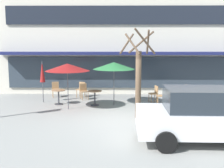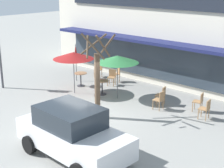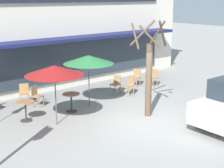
{
  "view_description": "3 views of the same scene",
  "coord_description": "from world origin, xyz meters",
  "px_view_note": "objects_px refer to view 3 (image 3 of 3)",
  "views": [
    {
      "loc": [
        -0.4,
        -11.27,
        3.17
      ],
      "look_at": [
        -0.55,
        3.13,
        1.04
      ],
      "focal_mm": 45.0,
      "sensor_mm": 36.0,
      "label": 1
    },
    {
      "loc": [
        10.41,
        -9.39,
        5.83
      ],
      "look_at": [
        -0.43,
        2.4,
        0.85
      ],
      "focal_mm": 55.0,
      "sensor_mm": 36.0,
      "label": 2
    },
    {
      "loc": [
        -8.8,
        -8.35,
        4.54
      ],
      "look_at": [
        0.71,
        2.68,
        0.81
      ],
      "focal_mm": 55.0,
      "sensor_mm": 36.0,
      "label": 3
    }
  ],
  "objects_px": {
    "cafe_chair_0": "(136,76)",
    "cafe_chair_4": "(36,95)",
    "cafe_table_near_wall": "(71,100)",
    "patio_umbrella_cream_folded": "(55,70)",
    "cafe_chair_2": "(130,84)",
    "cafe_chair_3": "(154,76)",
    "patio_umbrella_green_folded": "(89,59)",
    "street_tree": "(149,72)",
    "cafe_chair_1": "(116,83)",
    "cafe_table_streetside": "(25,108)",
    "cafe_chair_5": "(24,92)"
  },
  "relations": [
    {
      "from": "cafe_table_near_wall",
      "to": "street_tree",
      "type": "relative_size",
      "value": 0.2
    },
    {
      "from": "cafe_chair_2",
      "to": "cafe_chair_5",
      "type": "height_order",
      "value": "same"
    },
    {
      "from": "patio_umbrella_green_folded",
      "to": "cafe_chair_1",
      "type": "xyz_separation_m",
      "value": [
        2.17,
        0.74,
        -1.5
      ]
    },
    {
      "from": "cafe_table_streetside",
      "to": "cafe_chair_1",
      "type": "relative_size",
      "value": 0.85
    },
    {
      "from": "cafe_table_streetside",
      "to": "street_tree",
      "type": "bearing_deg",
      "value": -33.39
    },
    {
      "from": "cafe_table_near_wall",
      "to": "cafe_chair_0",
      "type": "xyz_separation_m",
      "value": [
        4.9,
        1.24,
        0.01
      ]
    },
    {
      "from": "cafe_table_near_wall",
      "to": "cafe_table_streetside",
      "type": "distance_m",
      "value": 1.91
    },
    {
      "from": "patio_umbrella_cream_folded",
      "to": "cafe_table_streetside",
      "type": "bearing_deg",
      "value": 122.28
    },
    {
      "from": "cafe_table_near_wall",
      "to": "cafe_chair_3",
      "type": "distance_m",
      "value": 5.59
    },
    {
      "from": "patio_umbrella_cream_folded",
      "to": "cafe_chair_0",
      "type": "height_order",
      "value": "patio_umbrella_cream_folded"
    },
    {
      "from": "cafe_chair_1",
      "to": "cafe_chair_4",
      "type": "distance_m",
      "value": 3.94
    },
    {
      "from": "cafe_chair_0",
      "to": "street_tree",
      "type": "relative_size",
      "value": 0.24
    },
    {
      "from": "patio_umbrella_green_folded",
      "to": "cafe_chair_3",
      "type": "bearing_deg",
      "value": 6.57
    },
    {
      "from": "cafe_chair_0",
      "to": "cafe_chair_3",
      "type": "xyz_separation_m",
      "value": [
        0.65,
        -0.62,
        0.0
      ]
    },
    {
      "from": "patio_umbrella_green_folded",
      "to": "cafe_chair_4",
      "type": "bearing_deg",
      "value": 139.67
    },
    {
      "from": "cafe_table_near_wall",
      "to": "patio_umbrella_cream_folded",
      "type": "relative_size",
      "value": 0.35
    },
    {
      "from": "patio_umbrella_green_folded",
      "to": "cafe_chair_0",
      "type": "distance_m",
      "value": 4.36
    },
    {
      "from": "cafe_chair_5",
      "to": "street_tree",
      "type": "relative_size",
      "value": 0.24
    },
    {
      "from": "cafe_chair_3",
      "to": "cafe_chair_5",
      "type": "xyz_separation_m",
      "value": [
        -6.5,
        1.57,
        0.0
      ]
    },
    {
      "from": "cafe_chair_4",
      "to": "cafe_table_near_wall",
      "type": "bearing_deg",
      "value": -64.62
    },
    {
      "from": "cafe_table_streetside",
      "to": "cafe_chair_4",
      "type": "height_order",
      "value": "cafe_chair_4"
    },
    {
      "from": "patio_umbrella_cream_folded",
      "to": "cafe_chair_4",
      "type": "relative_size",
      "value": 2.47
    },
    {
      "from": "cafe_chair_2",
      "to": "cafe_chair_4",
      "type": "xyz_separation_m",
      "value": [
        -4.18,
        1.31,
        0.0
      ]
    },
    {
      "from": "cafe_chair_0",
      "to": "cafe_chair_3",
      "type": "relative_size",
      "value": 1.0
    },
    {
      "from": "cafe_chair_2",
      "to": "cafe_chair_3",
      "type": "height_order",
      "value": "same"
    },
    {
      "from": "patio_umbrella_cream_folded",
      "to": "street_tree",
      "type": "xyz_separation_m",
      "value": [
        3.22,
        -1.5,
        -0.25
      ]
    },
    {
      "from": "cafe_chair_0",
      "to": "cafe_chair_4",
      "type": "height_order",
      "value": "same"
    },
    {
      "from": "cafe_chair_1",
      "to": "cafe_chair_2",
      "type": "bearing_deg",
      "value": -62.92
    },
    {
      "from": "patio_umbrella_cream_folded",
      "to": "cafe_chair_3",
      "type": "bearing_deg",
      "value": 12.11
    },
    {
      "from": "patio_umbrella_green_folded",
      "to": "street_tree",
      "type": "height_order",
      "value": "street_tree"
    },
    {
      "from": "cafe_table_near_wall",
      "to": "cafe_chair_1",
      "type": "height_order",
      "value": "cafe_chair_1"
    },
    {
      "from": "patio_umbrella_green_folded",
      "to": "cafe_chair_5",
      "type": "bearing_deg",
      "value": 132.45
    },
    {
      "from": "patio_umbrella_green_folded",
      "to": "cafe_chair_1",
      "type": "height_order",
      "value": "patio_umbrella_green_folded"
    },
    {
      "from": "patio_umbrella_cream_folded",
      "to": "cafe_table_near_wall",
      "type": "bearing_deg",
      "value": 34.25
    },
    {
      "from": "cafe_table_streetside",
      "to": "cafe_chair_5",
      "type": "height_order",
      "value": "cafe_chair_5"
    },
    {
      "from": "cafe_chair_5",
      "to": "street_tree",
      "type": "height_order",
      "value": "street_tree"
    },
    {
      "from": "cafe_table_near_wall",
      "to": "cafe_chair_5",
      "type": "bearing_deg",
      "value": 113.35
    },
    {
      "from": "cafe_table_near_wall",
      "to": "cafe_chair_0",
      "type": "height_order",
      "value": "cafe_chair_0"
    },
    {
      "from": "patio_umbrella_cream_folded",
      "to": "cafe_chair_1",
      "type": "distance_m",
      "value": 4.9
    },
    {
      "from": "patio_umbrella_cream_folded",
      "to": "cafe_chair_2",
      "type": "relative_size",
      "value": 2.47
    },
    {
      "from": "cafe_chair_0",
      "to": "street_tree",
      "type": "xyz_separation_m",
      "value": [
        -2.9,
        -3.58,
        1.24
      ]
    },
    {
      "from": "cafe_chair_1",
      "to": "street_tree",
      "type": "bearing_deg",
      "value": -109.88
    },
    {
      "from": "cafe_table_near_wall",
      "to": "cafe_chair_4",
      "type": "bearing_deg",
      "value": 115.38
    },
    {
      "from": "patio_umbrella_cream_folded",
      "to": "cafe_chair_0",
      "type": "xyz_separation_m",
      "value": [
        6.12,
        2.07,
        -1.5
      ]
    },
    {
      "from": "cafe_chair_2",
      "to": "patio_umbrella_green_folded",
      "type": "bearing_deg",
      "value": -176.9
    },
    {
      "from": "cafe_chair_1",
      "to": "cafe_chair_3",
      "type": "bearing_deg",
      "value": -4.94
    },
    {
      "from": "patio_umbrella_cream_folded",
      "to": "cafe_chair_5",
      "type": "relative_size",
      "value": 2.47
    },
    {
      "from": "cafe_chair_3",
      "to": "cafe_chair_1",
      "type": "bearing_deg",
      "value": 175.06
    },
    {
      "from": "cafe_chair_3",
      "to": "cafe_chair_4",
      "type": "bearing_deg",
      "value": 171.66
    },
    {
      "from": "cafe_chair_2",
      "to": "cafe_chair_1",
      "type": "bearing_deg",
      "value": 117.08
    }
  ]
}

